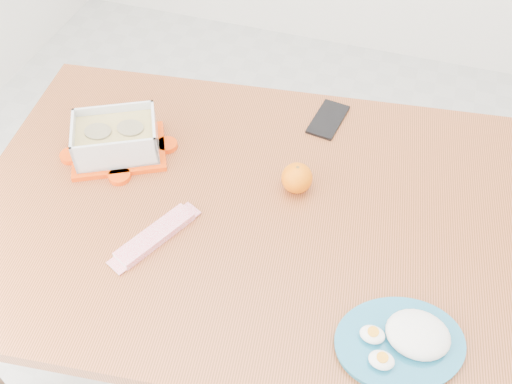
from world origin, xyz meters
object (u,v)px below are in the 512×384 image
(food_container, at_px, (116,138))
(smartphone, at_px, (328,119))
(orange_fruit, at_px, (297,178))
(rice_plate, at_px, (406,339))
(dining_table, at_px, (256,231))

(food_container, relative_size, smartphone, 1.95)
(orange_fruit, distance_m, rice_plate, 0.45)
(dining_table, height_order, rice_plate, rice_plate)
(dining_table, distance_m, food_container, 0.42)
(orange_fruit, height_order, rice_plate, orange_fruit)
(orange_fruit, relative_size, smartphone, 0.51)
(food_container, bearing_deg, smartphone, 3.24)
(dining_table, height_order, food_container, food_container)
(dining_table, xyz_separation_m, smartphone, (0.09, 0.36, 0.09))
(orange_fruit, bearing_deg, smartphone, 86.28)
(food_container, bearing_deg, orange_fruit, -24.98)
(food_container, xyz_separation_m, smartphone, (0.48, 0.28, -0.04))
(dining_table, xyz_separation_m, orange_fruit, (0.07, 0.09, 0.12))
(food_container, height_order, orange_fruit, food_container)
(dining_table, xyz_separation_m, rice_plate, (0.38, -0.24, 0.11))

